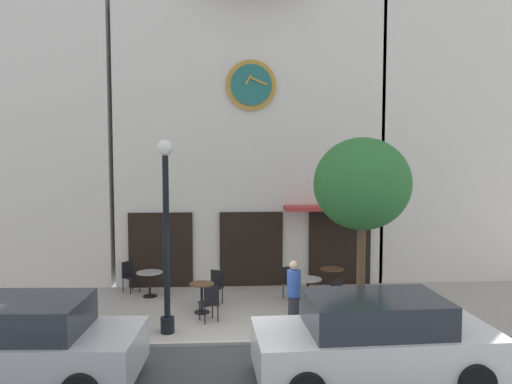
% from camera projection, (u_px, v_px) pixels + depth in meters
% --- Properties ---
extents(ground_plane, '(27.77, 10.62, 0.13)m').
position_uv_depth(ground_plane, '(235.00, 354.00, 10.35)').
color(ground_plane, '#9E998E').
extents(clock_building, '(8.32, 3.49, 11.43)m').
position_uv_depth(clock_building, '(249.00, 98.00, 16.32)').
color(clock_building, silver).
rests_on(clock_building, ground_plane).
extents(neighbor_building_left, '(6.63, 3.88, 12.46)m').
position_uv_depth(neighbor_building_left, '(19.00, 89.00, 16.65)').
color(neighbor_building_left, silver).
rests_on(neighbor_building_left, ground_plane).
extents(neighbor_building_right, '(6.50, 4.66, 13.06)m').
position_uv_depth(neighbor_building_right, '(452.00, 85.00, 17.93)').
color(neighbor_building_right, silver).
rests_on(neighbor_building_right, ground_plane).
extents(street_lamp, '(0.36, 0.36, 4.41)m').
position_uv_depth(street_lamp, '(166.00, 236.00, 11.34)').
color(street_lamp, black).
rests_on(street_lamp, ground_plane).
extents(street_tree, '(2.24, 2.02, 4.47)m').
position_uv_depth(street_tree, '(362.00, 185.00, 11.52)').
color(street_tree, brown).
rests_on(street_tree, ground_plane).
extents(cafe_table_center, '(0.74, 0.74, 0.72)m').
position_uv_depth(cafe_table_center, '(150.00, 279.00, 14.37)').
color(cafe_table_center, black).
rests_on(cafe_table_center, ground_plane).
extents(cafe_table_rightmost, '(0.64, 0.64, 0.77)m').
position_uv_depth(cafe_table_rightmost, '(202.00, 293.00, 12.92)').
color(cafe_table_rightmost, black).
rests_on(cafe_table_rightmost, ground_plane).
extents(cafe_table_leftmost, '(0.74, 0.74, 0.76)m').
position_uv_depth(cafe_table_leftmost, '(308.00, 286.00, 13.42)').
color(cafe_table_leftmost, black).
rests_on(cafe_table_leftmost, ground_plane).
extents(cafe_table_near_door, '(0.68, 0.68, 0.75)m').
position_uv_depth(cafe_table_near_door, '(332.00, 276.00, 14.66)').
color(cafe_table_near_door, black).
rests_on(cafe_table_near_door, ground_plane).
extents(cafe_chair_under_awning, '(0.54, 0.54, 0.90)m').
position_uv_depth(cafe_chair_under_awning, '(215.00, 284.00, 13.73)').
color(cafe_chair_under_awning, black).
rests_on(cafe_chair_under_awning, ground_plane).
extents(cafe_chair_facing_wall, '(0.52, 0.52, 0.90)m').
position_uv_depth(cafe_chair_facing_wall, '(290.00, 280.00, 14.17)').
color(cafe_chair_facing_wall, black).
rests_on(cafe_chair_facing_wall, ground_plane).
extents(cafe_chair_right_end, '(0.53, 0.53, 0.90)m').
position_uv_depth(cafe_chair_right_end, '(210.00, 301.00, 12.18)').
color(cafe_chair_right_end, black).
rests_on(cafe_chair_right_end, ground_plane).
extents(cafe_chair_mid_row, '(0.56, 0.56, 0.90)m').
position_uv_depth(cafe_chair_mid_row, '(334.00, 292.00, 12.92)').
color(cafe_chair_mid_row, black).
rests_on(cafe_chair_mid_row, ground_plane).
extents(cafe_chair_corner, '(0.56, 0.56, 0.90)m').
position_uv_depth(cafe_chair_corner, '(129.00, 274.00, 14.89)').
color(cafe_chair_corner, black).
rests_on(cafe_chair_corner, ground_plane).
extents(pedestrian_blue, '(0.45, 0.45, 1.67)m').
position_uv_depth(pedestrian_blue, '(294.00, 296.00, 11.46)').
color(pedestrian_blue, '#2D2D38').
rests_on(pedestrian_blue, ground_plane).
extents(parked_car_silver, '(4.39, 2.20, 1.55)m').
position_uv_depth(parked_car_silver, '(16.00, 344.00, 8.80)').
color(parked_car_silver, '#B7BABF').
rests_on(parked_car_silver, ground_plane).
extents(parked_car_white, '(4.37, 2.17, 1.55)m').
position_uv_depth(parked_car_white, '(375.00, 340.00, 9.00)').
color(parked_car_white, white).
rests_on(parked_car_white, ground_plane).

